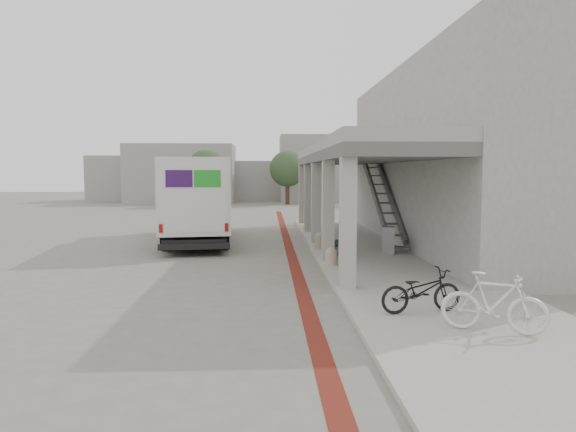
{
  "coord_description": "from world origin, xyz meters",
  "views": [
    {
      "loc": [
        0.12,
        -15.88,
        2.98
      ],
      "look_at": [
        0.78,
        -0.09,
        1.6
      ],
      "focal_mm": 32.0,
      "sensor_mm": 36.0,
      "label": 1
    }
  ],
  "objects_px": {
    "bicycle_black": "(421,291)",
    "bicycle_cream": "(494,303)",
    "bench": "(338,246)",
    "fedex_truck": "(196,198)",
    "utility_cabinet": "(388,240)"
  },
  "relations": [
    {
      "from": "bicycle_cream",
      "to": "bench",
      "type": "bearing_deg",
      "value": 34.03
    },
    {
      "from": "fedex_truck",
      "to": "bicycle_black",
      "type": "relative_size",
      "value": 4.88
    },
    {
      "from": "fedex_truck",
      "to": "bicycle_cream",
      "type": "height_order",
      "value": "fedex_truck"
    },
    {
      "from": "bench",
      "to": "bicycle_black",
      "type": "height_order",
      "value": "bicycle_black"
    },
    {
      "from": "fedex_truck",
      "to": "bench",
      "type": "distance_m",
      "value": 6.89
    },
    {
      "from": "bench",
      "to": "utility_cabinet",
      "type": "xyz_separation_m",
      "value": [
        1.75,
        -0.16,
        0.2
      ]
    },
    {
      "from": "fedex_truck",
      "to": "bicycle_cream",
      "type": "xyz_separation_m",
      "value": [
        6.99,
        -12.89,
        -1.19
      ]
    },
    {
      "from": "fedex_truck",
      "to": "bicycle_black",
      "type": "distance_m",
      "value": 13.12
    },
    {
      "from": "bicycle_cream",
      "to": "utility_cabinet",
      "type": "bearing_deg",
      "value": 22.91
    },
    {
      "from": "bicycle_cream",
      "to": "fedex_truck",
      "type": "bearing_deg",
      "value": 52.74
    },
    {
      "from": "bicycle_black",
      "to": "bicycle_cream",
      "type": "relative_size",
      "value": 0.95
    },
    {
      "from": "bicycle_black",
      "to": "bicycle_cream",
      "type": "xyz_separation_m",
      "value": [
        0.89,
        -1.34,
        0.09
      ]
    },
    {
      "from": "fedex_truck",
      "to": "utility_cabinet",
      "type": "bearing_deg",
      "value": -36.38
    },
    {
      "from": "utility_cabinet",
      "to": "bicycle_black",
      "type": "height_order",
      "value": "utility_cabinet"
    },
    {
      "from": "fedex_truck",
      "to": "bicycle_cream",
      "type": "relative_size",
      "value": 4.64
    }
  ]
}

